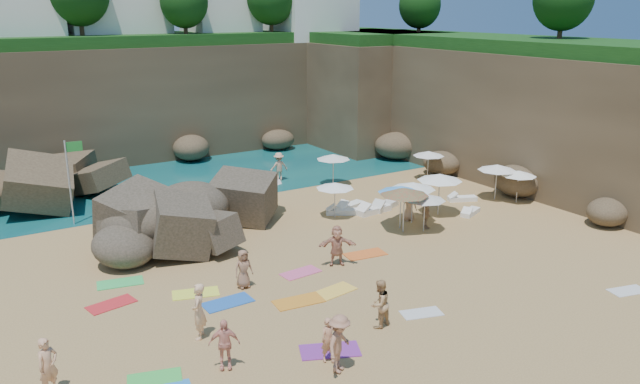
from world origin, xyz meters
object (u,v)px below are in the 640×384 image
parasol_1 (335,185)px  person_stand_4 (409,205)px  lounger_0 (350,206)px  person_stand_3 (426,214)px  parasol_0 (262,180)px  person_stand_6 (199,311)px  person_stand_0 (48,366)px  person_stand_2 (279,167)px  parasol_2 (429,154)px  rock_outcrop (195,245)px  person_stand_1 (380,304)px  person_stand_5 (147,199)px  flag_pole (71,171)px

parasol_1 → person_stand_4: (3.03, -2.42, -0.94)m
lounger_0 → person_stand_3: bearing=-87.8°
parasol_0 → lounger_0: bearing=-22.6°
person_stand_3 → person_stand_6: 14.24m
person_stand_0 → person_stand_4: size_ratio=1.09×
person_stand_2 → person_stand_4: size_ratio=1.14×
person_stand_3 → person_stand_0: bearing=124.6°
parasol_1 → lounger_0: size_ratio=1.12×
person_stand_4 → person_stand_6: (-13.73, -5.66, 0.18)m
person_stand_0 → person_stand_3: 19.04m
parasol_1 → person_stand_2: 8.08m
person_stand_4 → person_stand_6: size_ratio=0.82×
parasol_0 → person_stand_2: size_ratio=1.19×
parasol_0 → parasol_2: (12.05, 0.48, -0.15)m
rock_outcrop → parasol_1: (7.74, -0.08, 1.74)m
rock_outcrop → person_stand_6: person_stand_6 is taller
person_stand_2 → person_stand_4: person_stand_2 is taller
lounger_0 → person_stand_1: bearing=-134.5°
person_stand_6 → lounger_0: bearing=156.9°
parasol_0 → person_stand_2: (3.87, 5.36, -0.96)m
lounger_0 → person_stand_0: person_stand_0 is taller
parasol_1 → person_stand_0: parasol_1 is taller
parasol_1 → person_stand_2: (0.97, 7.98, -0.83)m
person_stand_0 → person_stand_3: size_ratio=1.18×
person_stand_2 → parasol_1: bearing=90.4°
person_stand_3 → person_stand_4: (0.12, 1.45, 0.06)m
person_stand_4 → person_stand_6: bearing=-140.0°
rock_outcrop → parasol_0: (4.84, 2.54, 1.87)m
person_stand_2 → person_stand_5: size_ratio=0.99×
parasol_0 → person_stand_6: (-7.80, -10.70, -0.90)m
person_stand_3 → person_stand_5: size_ratio=0.81×
parasol_2 → person_stand_5: 17.60m
flag_pole → person_stand_4: bearing=-30.0°
flag_pole → parasol_0: flag_pole is taller
parasol_1 → person_stand_5: (-8.26, 5.55, -0.82)m
person_stand_2 → person_stand_0: bearing=52.8°
rock_outcrop → person_stand_5: 5.57m
flag_pole → person_stand_1: flag_pole is taller
parasol_0 → person_stand_6: bearing=-126.1°
flag_pole → person_stand_2: bearing=8.3°
parasol_1 → person_stand_0: bearing=-150.5°
person_stand_5 → parasol_1: bearing=-57.8°
person_stand_0 → person_stand_3: (18.40, 4.91, -0.13)m
rock_outcrop → person_stand_2: person_stand_2 is taller
lounger_0 → person_stand_3: (1.37, -4.64, 0.60)m
rock_outcrop → parasol_2: bearing=10.1°
parasol_2 → person_stand_2: parasol_2 is taller
lounger_0 → person_stand_4: size_ratio=1.12×
parasol_2 → person_stand_5: size_ratio=1.08×
person_stand_5 → person_stand_6: (-2.44, -13.63, 0.06)m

